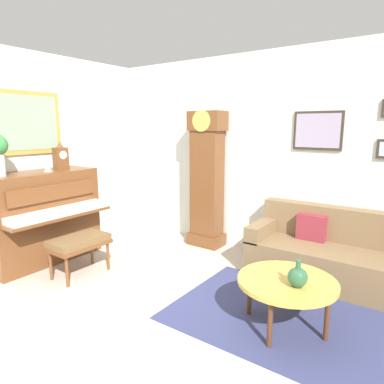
{
  "coord_description": "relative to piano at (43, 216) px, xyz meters",
  "views": [
    {
      "loc": [
        1.96,
        -2.09,
        1.8
      ],
      "look_at": [
        -0.39,
        1.23,
        1.02
      ],
      "focal_mm": 31.81,
      "sensor_mm": 36.0,
      "label": 1
    }
  ],
  "objects": [
    {
      "name": "ground_plane",
      "position": [
        2.23,
        -0.36,
        -0.67
      ],
      "size": [
        6.4,
        6.0,
        0.1
      ],
      "primitive_type": "cube",
      "color": "#B2A899"
    },
    {
      "name": "wall_back",
      "position": [
        2.24,
        2.04,
        0.79
      ],
      "size": [
        5.3,
        0.13,
        2.8
      ],
      "color": "silver",
      "rests_on": "ground_plane"
    },
    {
      "name": "area_rug",
      "position": [
        3.2,
        0.48,
        -0.61
      ],
      "size": [
        2.1,
        1.5,
        0.01
      ],
      "primitive_type": "cube",
      "color": "navy",
      "rests_on": "ground_plane"
    },
    {
      "name": "piano",
      "position": [
        0.0,
        0.0,
        0.0
      ],
      "size": [
        0.87,
        1.44,
        1.22
      ],
      "color": "brown",
      "rests_on": "ground_plane"
    },
    {
      "name": "piano_bench",
      "position": [
        0.79,
        -0.02,
        -0.21
      ],
      "size": [
        0.42,
        0.7,
        0.48
      ],
      "color": "brown",
      "rests_on": "ground_plane"
    },
    {
      "name": "grandfather_clock",
      "position": [
        1.46,
        1.79,
        0.35
      ],
      "size": [
        0.52,
        0.34,
        2.03
      ],
      "color": "brown",
      "rests_on": "ground_plane"
    },
    {
      "name": "couch",
      "position": [
        3.36,
        1.6,
        -0.3
      ],
      "size": [
        1.9,
        0.8,
        0.84
      ],
      "color": "brown",
      "rests_on": "ground_plane"
    },
    {
      "name": "coffee_table",
      "position": [
        3.25,
        0.35,
        -0.19
      ],
      "size": [
        0.88,
        0.88,
        0.46
      ],
      "color": "gold",
      "rests_on": "ground_plane"
    },
    {
      "name": "mantel_clock",
      "position": [
        0.0,
        0.33,
        0.77
      ],
      "size": [
        0.13,
        0.18,
        0.38
      ],
      "color": "brown",
      "rests_on": "piano"
    },
    {
      "name": "teacup",
      "position": [
        0.07,
        0.08,
        0.63
      ],
      "size": [
        0.12,
        0.12,
        0.06
      ],
      "color": "beige",
      "rests_on": "piano"
    },
    {
      "name": "green_jug",
      "position": [
        3.37,
        0.27,
        -0.07
      ],
      "size": [
        0.17,
        0.17,
        0.24
      ],
      "color": "#234C33",
      "rests_on": "coffee_table"
    }
  ]
}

